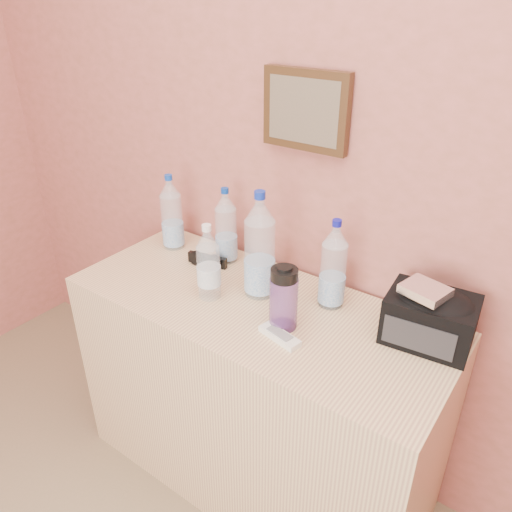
{
  "coord_description": "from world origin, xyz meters",
  "views": [
    {
      "loc": [
        0.5,
        0.59,
        1.75
      ],
      "look_at": [
        -0.31,
        1.71,
        1.0
      ],
      "focal_mm": 35.0,
      "sensor_mm": 36.0,
      "label": 1
    }
  ],
  "objects_px": {
    "ac_remote": "(280,336)",
    "pet_large_a": "(172,216)",
    "toiletry_bag": "(430,317)",
    "dresser": "(256,395)",
    "sunglasses": "(207,260)",
    "pet_large_c": "(333,268)",
    "nalgene_bottle": "(284,298)",
    "foil_packet": "(425,290)",
    "pet_large_b": "(226,229)",
    "pet_small": "(209,266)",
    "pet_large_d": "(260,250)"
  },
  "relations": [
    {
      "from": "ac_remote",
      "to": "pet_large_a",
      "type": "bearing_deg",
      "value": 171.92
    },
    {
      "from": "toiletry_bag",
      "to": "dresser",
      "type": "bearing_deg",
      "value": -170.75
    },
    {
      "from": "dresser",
      "to": "sunglasses",
      "type": "xyz_separation_m",
      "value": [
        -0.3,
        0.11,
        0.43
      ]
    },
    {
      "from": "dresser",
      "to": "pet_large_c",
      "type": "bearing_deg",
      "value": 36.32
    },
    {
      "from": "nalgene_bottle",
      "to": "pet_large_a",
      "type": "bearing_deg",
      "value": 163.56
    },
    {
      "from": "dresser",
      "to": "nalgene_bottle",
      "type": "xyz_separation_m",
      "value": [
        0.14,
        -0.05,
        0.51
      ]
    },
    {
      "from": "pet_large_a",
      "to": "pet_large_c",
      "type": "relative_size",
      "value": 0.99
    },
    {
      "from": "pet_large_c",
      "to": "toiletry_bag",
      "type": "bearing_deg",
      "value": -0.73
    },
    {
      "from": "toiletry_bag",
      "to": "foil_packet",
      "type": "distance_m",
      "value": 0.1
    },
    {
      "from": "pet_large_b",
      "to": "pet_large_c",
      "type": "distance_m",
      "value": 0.47
    },
    {
      "from": "ac_remote",
      "to": "sunglasses",
      "type": "bearing_deg",
      "value": 167.6
    },
    {
      "from": "pet_large_a",
      "to": "pet_small",
      "type": "xyz_separation_m",
      "value": [
        0.36,
        -0.19,
        -0.02
      ]
    },
    {
      "from": "pet_large_d",
      "to": "sunglasses",
      "type": "bearing_deg",
      "value": 170.81
    },
    {
      "from": "toiletry_bag",
      "to": "foil_packet",
      "type": "xyz_separation_m",
      "value": [
        -0.02,
        -0.03,
        0.1
      ]
    },
    {
      "from": "dresser",
      "to": "foil_packet",
      "type": "bearing_deg",
      "value": 12.8
    },
    {
      "from": "pet_large_a",
      "to": "pet_large_d",
      "type": "distance_m",
      "value": 0.49
    },
    {
      "from": "pet_large_b",
      "to": "foil_packet",
      "type": "height_order",
      "value": "pet_large_b"
    },
    {
      "from": "pet_large_b",
      "to": "toiletry_bag",
      "type": "bearing_deg",
      "value": -2.72
    },
    {
      "from": "pet_small",
      "to": "ac_remote",
      "type": "bearing_deg",
      "value": -10.05
    },
    {
      "from": "nalgene_bottle",
      "to": "sunglasses",
      "type": "xyz_separation_m",
      "value": [
        -0.44,
        0.16,
        -0.08
      ]
    },
    {
      "from": "dresser",
      "to": "ac_remote",
      "type": "distance_m",
      "value": 0.46
    },
    {
      "from": "sunglasses",
      "to": "nalgene_bottle",
      "type": "bearing_deg",
      "value": -31.56
    },
    {
      "from": "ac_remote",
      "to": "foil_packet",
      "type": "relative_size",
      "value": 1.18
    },
    {
      "from": "pet_large_c",
      "to": "pet_small",
      "type": "bearing_deg",
      "value": -150.78
    },
    {
      "from": "sunglasses",
      "to": "ac_remote",
      "type": "height_order",
      "value": "sunglasses"
    },
    {
      "from": "dresser",
      "to": "pet_small",
      "type": "bearing_deg",
      "value": -161.61
    },
    {
      "from": "pet_large_c",
      "to": "pet_large_d",
      "type": "bearing_deg",
      "value": -159.89
    },
    {
      "from": "dresser",
      "to": "pet_large_a",
      "type": "height_order",
      "value": "pet_large_a"
    },
    {
      "from": "pet_large_d",
      "to": "foil_packet",
      "type": "bearing_deg",
      "value": 5.5
    },
    {
      "from": "pet_large_d",
      "to": "pet_large_c",
      "type": "bearing_deg",
      "value": 20.11
    },
    {
      "from": "pet_large_c",
      "to": "sunglasses",
      "type": "distance_m",
      "value": 0.52
    },
    {
      "from": "pet_large_c",
      "to": "pet_small",
      "type": "height_order",
      "value": "pet_large_c"
    },
    {
      "from": "pet_large_d",
      "to": "sunglasses",
      "type": "xyz_separation_m",
      "value": [
        -0.27,
        0.04,
        -0.14
      ]
    },
    {
      "from": "dresser",
      "to": "toiletry_bag",
      "type": "bearing_deg",
      "value": 15.25
    },
    {
      "from": "pet_large_c",
      "to": "sunglasses",
      "type": "relative_size",
      "value": 1.94
    },
    {
      "from": "pet_small",
      "to": "nalgene_bottle",
      "type": "distance_m",
      "value": 0.29
    },
    {
      "from": "pet_large_b",
      "to": "foil_packet",
      "type": "distance_m",
      "value": 0.77
    },
    {
      "from": "pet_large_b",
      "to": "ac_remote",
      "type": "xyz_separation_m",
      "value": [
        0.43,
        -0.29,
        -0.12
      ]
    },
    {
      "from": "pet_small",
      "to": "toiletry_bag",
      "type": "xyz_separation_m",
      "value": [
        0.68,
        0.19,
        -0.03
      ]
    },
    {
      "from": "pet_large_a",
      "to": "foil_packet",
      "type": "bearing_deg",
      "value": -1.63
    },
    {
      "from": "foil_packet",
      "to": "sunglasses",
      "type": "bearing_deg",
      "value": -179.49
    },
    {
      "from": "pet_large_c",
      "to": "ac_remote",
      "type": "xyz_separation_m",
      "value": [
        -0.03,
        -0.26,
        -0.13
      ]
    },
    {
      "from": "pet_large_d",
      "to": "foil_packet",
      "type": "relative_size",
      "value": 3.12
    },
    {
      "from": "pet_large_a",
      "to": "pet_small",
      "type": "height_order",
      "value": "pet_large_a"
    },
    {
      "from": "pet_large_a",
      "to": "foil_packet",
      "type": "distance_m",
      "value": 1.01
    },
    {
      "from": "dresser",
      "to": "toiletry_bag",
      "type": "height_order",
      "value": "toiletry_bag"
    },
    {
      "from": "dresser",
      "to": "toiletry_bag",
      "type": "xyz_separation_m",
      "value": [
        0.52,
        0.14,
        0.49
      ]
    },
    {
      "from": "dresser",
      "to": "foil_packet",
      "type": "relative_size",
      "value": 10.95
    },
    {
      "from": "pet_large_d",
      "to": "ac_remote",
      "type": "xyz_separation_m",
      "value": [
        0.2,
        -0.17,
        -0.15
      ]
    },
    {
      "from": "sunglasses",
      "to": "ac_remote",
      "type": "distance_m",
      "value": 0.52
    }
  ]
}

